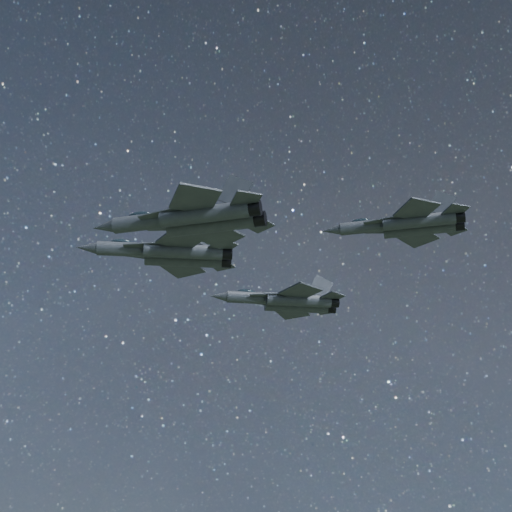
# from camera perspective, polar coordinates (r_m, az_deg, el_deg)

# --- Properties ---
(jet_lead) EXTENTS (20.18, 13.44, 5.13)m
(jet_lead) POSITION_cam_1_polar(r_m,az_deg,el_deg) (89.52, -6.84, 0.25)
(jet_lead) COLOR #2E333A
(jet_left) EXTENTS (18.61, 12.31, 4.75)m
(jet_left) POSITION_cam_1_polar(r_m,az_deg,el_deg) (99.79, 2.50, -3.62)
(jet_left) COLOR #2E333A
(jet_right) EXTENTS (19.23, 13.65, 4.89)m
(jet_right) POSITION_cam_1_polar(r_m,az_deg,el_deg) (73.12, -5.01, 3.01)
(jet_right) COLOR #2E333A
(jet_slot) EXTENTS (16.47, 11.66, 4.18)m
(jet_slot) POSITION_cam_1_polar(r_m,az_deg,el_deg) (81.57, 11.97, 2.50)
(jet_slot) COLOR #2E333A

